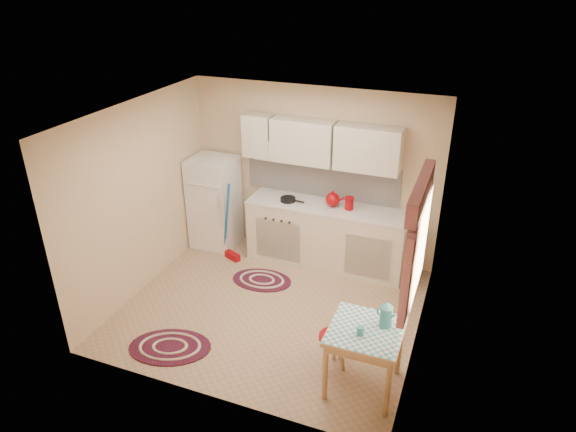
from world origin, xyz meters
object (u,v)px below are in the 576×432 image
(fridge, at_px, (215,202))
(table, at_px, (363,358))
(stool, at_px, (335,352))
(base_cabinets, at_px, (326,236))

(fridge, xyz_separation_m, table, (2.84, -2.15, -0.34))
(stool, bearing_deg, fridge, 141.44)
(table, distance_m, stool, 0.41)
(table, xyz_separation_m, stool, (-0.34, 0.15, -0.15))
(stool, bearing_deg, table, -24.04)
(table, bearing_deg, base_cabinets, 116.18)
(fridge, height_order, table, fridge)
(table, bearing_deg, fridge, 142.96)
(base_cabinets, bearing_deg, stool, -70.20)
(fridge, relative_size, table, 1.94)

